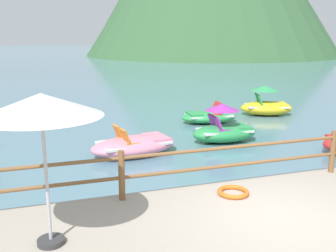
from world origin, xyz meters
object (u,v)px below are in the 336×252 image
object	(u,v)px
beach_umbrella	(41,107)
pedal_boat_4	(224,129)
pedal_boat_7	(134,145)
life_ring	(233,192)
pedal_boat_6	(209,117)
pedal_boat_2	(266,105)

from	to	relation	value
beach_umbrella	pedal_boat_4	xyz separation A→B (m)	(5.63, 5.64, -2.02)
pedal_boat_7	life_ring	bearing A→B (deg)	-78.48
beach_umbrella	pedal_boat_6	distance (m)	10.78
life_ring	pedal_boat_4	xyz separation A→B (m)	(2.21, 4.83, -0.02)
life_ring	pedal_boat_6	bearing A→B (deg)	69.02
beach_umbrella	pedal_boat_2	size ratio (longest dim) A/B	0.89
life_ring	pedal_boat_7	world-z (taller)	pedal_boat_7
life_ring	pedal_boat_6	size ratio (longest dim) A/B	0.26
pedal_boat_6	beach_umbrella	bearing A→B (deg)	-126.94
pedal_boat_2	pedal_boat_4	world-z (taller)	pedal_boat_2
beach_umbrella	pedal_boat_2	distance (m)	13.17
pedal_boat_2	pedal_boat_7	xyz separation A→B (m)	(-6.82, -3.86, -0.16)
life_ring	pedal_boat_6	world-z (taller)	pedal_boat_6
beach_umbrella	life_ring	xyz separation A→B (m)	(3.42, 0.81, -2.00)
beach_umbrella	life_ring	distance (m)	4.04
pedal_boat_2	pedal_boat_4	size ratio (longest dim) A/B	1.15
beach_umbrella	pedal_boat_7	xyz separation A→B (m)	(2.52, 5.20, -2.16)
life_ring	beach_umbrella	bearing A→B (deg)	-166.67
life_ring	pedal_boat_6	distance (m)	8.16
life_ring	pedal_boat_4	distance (m)	5.32
beach_umbrella	pedal_boat_7	distance (m)	6.17
pedal_boat_4	pedal_boat_6	world-z (taller)	pedal_boat_4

